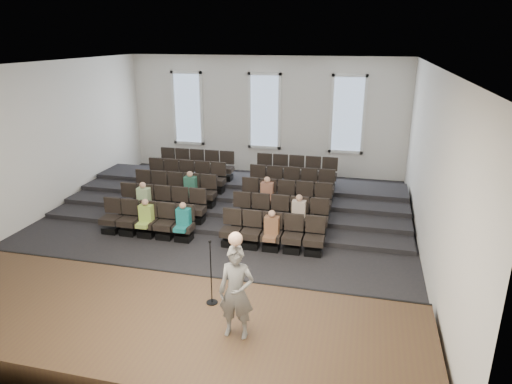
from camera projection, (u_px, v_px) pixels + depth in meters
The scene contains 14 objects.
ground at pixel (214, 234), 13.97m from camera, with size 14.00×14.00×0.00m, color black.
ceiling at pixel (208, 65), 12.34m from camera, with size 12.00×14.00×0.02m, color white.
wall_back at pixel (265, 116), 19.60m from camera, with size 12.00×0.04×5.00m, color silver.
wall_front at pixel (55, 270), 6.70m from camera, with size 12.00×0.04×5.00m, color silver.
wall_left at pixel (32, 144), 14.51m from camera, with size 0.04×14.00×5.00m, color silver.
wall_right at pixel (432, 169), 11.80m from camera, with size 0.04×14.00×5.00m, color silver.
stage at pixel (132, 324), 9.20m from camera, with size 11.80×3.60×0.50m, color #3C281A.
stage_lip at pixel (168, 281), 10.83m from camera, with size 11.80×0.06×0.52m, color black.
risers at pixel (241, 195), 16.81m from camera, with size 11.80×4.80×0.60m.
seating_rows at pixel (228, 197), 15.16m from camera, with size 6.80×4.70×1.67m.
windows at pixel (264, 111), 19.47m from camera, with size 8.44×0.10×3.24m.
audience at pixel (213, 206), 14.00m from camera, with size 5.45×2.64×1.10m.
speaker at pixel (236, 292), 8.20m from camera, with size 0.65×0.43×1.79m, color slate.
mic_stand at pixel (211, 285), 9.36m from camera, with size 0.24×0.24×1.44m.
Camera 1 is at (4.30, -12.11, 5.77)m, focal length 32.00 mm.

